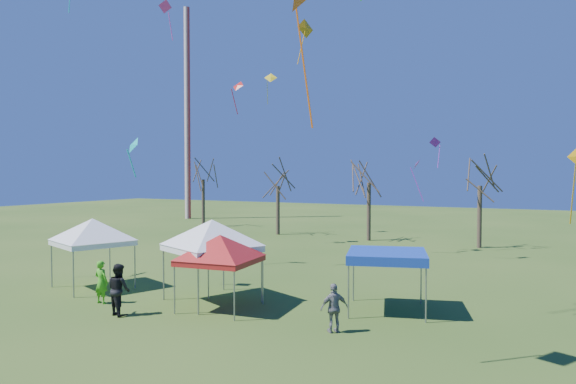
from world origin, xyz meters
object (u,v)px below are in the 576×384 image
Objects in this scene: tree_2 at (369,162)px; tent_blue at (387,256)px; tent_red at (220,240)px; person_dark at (119,289)px; tree_0 at (203,163)px; tree_3 at (480,163)px; tree_1 at (278,169)px; tent_white_mid at (212,225)px; tent_white_west at (93,223)px; person_green at (101,282)px; person_grey at (334,308)px; radio_mast at (187,114)px.

tree_2 is 21.73m from tent_blue.
tent_red is 1.97× the size of person_dark.
person_dark is at bearing -140.13° from tent_red.
tree_3 is at bearing -7.08° from tree_0.
tent_red is (9.78, -23.04, -3.05)m from tree_1.
tent_blue is at bearing 14.90° from tent_white_mid.
tree_1 is at bearing 112.99° from tent_red.
tent_white_mid is 1.42m from tent_red.
tent_white_mid is (6.46, 0.43, 0.16)m from tent_white_west.
tent_white_west is 13.61m from tent_blue.
person_dark is at bearing -93.51° from tree_2.
tent_red is 2.16× the size of person_green.
tent_white_west is at bearing -16.09° from person_dark.
person_green is at bearing -162.89° from tent_red.
person_grey is (6.14, -1.62, -2.36)m from tent_white_mid.
tent_white_west is 2.41× the size of person_grey.
tent_blue is at bearing -93.22° from tree_3.
person_dark is (1.93, -0.95, 0.09)m from person_green.
tent_white_mid is 2.53× the size of person_grey.
tree_0 is 1.03× the size of tree_2.
tree_0 is at bearing -61.87° from person_green.
tent_white_mid is at bearing -68.43° from tree_1.
person_grey is (-0.79, -3.47, -1.31)m from tent_blue.
tent_blue is at bearing -42.02° from radio_mast.
tent_blue reaches higher than person_dark.
tent_white_west is at bearing -58.55° from radio_mast.
tree_2 reaches higher than tree_3.
tree_3 is 23.75m from tent_red.
person_dark is (-2.93, -2.44, -1.76)m from tent_red.
tent_white_west is at bearing -176.16° from tent_white_mid.
radio_mast is 38.62m from tent_white_west.
tree_0 is 31.39m from tent_white_mid.
tree_2 is at bearing -117.55° from person_grey.
tree_0 reaches higher than person_grey.
tree_0 is 4.33× the size of person_dark.
tree_2 reaches higher than tent_red.
tent_blue is 10.31m from person_dark.
tent_white_west is (2.30, -22.59, -2.77)m from tree_1.
person_grey is (32.13, -33.14, -11.67)m from radio_mast.
radio_mast is 45.51m from tent_blue.
tree_1 is at bearing -79.34° from person_green.
tree_2 is 23.37m from tent_white_west.
tree_2 is 4.20× the size of person_dark.
tree_2 reaches higher than person_grey.
tree_0 reaches higher than tent_white_west.
radio_mast is 2.96× the size of tree_0.
tree_2 reaches higher than person_green.
tree_0 is at bearing -42.77° from radio_mast.
tree_2 is at bearing 109.99° from tent_blue.
tent_white_mid is at bearing -89.06° from tree_2.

